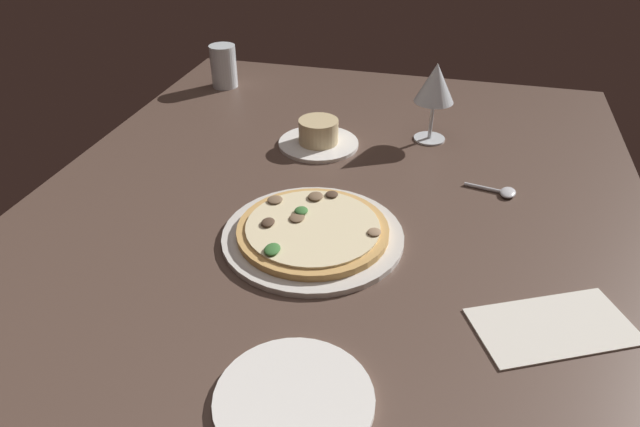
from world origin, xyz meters
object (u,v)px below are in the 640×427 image
paper_menu (553,326)px  side_plate (294,399)px  spoon (502,191)px  wine_glass_far (435,85)px  pizza_main (313,232)px  water_glass (224,68)px  ramekin_on_saucer (318,136)px

paper_menu → side_plate: bearing=97.5°
spoon → wine_glass_far: bearing=37.6°
pizza_main → spoon: size_ratio=3.06×
wine_glass_far → pizza_main: bearing=160.3°
water_glass → spoon: water_glass is taller
pizza_main → water_glass: size_ratio=2.75×
paper_menu → spoon: spoon is taller
pizza_main → paper_menu: pizza_main is taller
ramekin_on_saucer → water_glass: 42.84cm
paper_menu → wine_glass_far: bearing=-4.7°
spoon → side_plate: bearing=156.4°
side_plate → paper_menu: bearing=-56.0°
pizza_main → side_plate: bearing=-168.8°
pizza_main → spoon: bearing=-53.5°
side_plate → paper_menu: (20.26, -30.06, -0.30)cm
water_glass → side_plate: size_ratio=0.57×
wine_glass_far → spoon: size_ratio=1.75×
ramekin_on_saucer → side_plate: bearing=-167.9°
paper_menu → spoon: (33.96, 6.33, 0.31)cm
side_plate → spoon: spoon is taller
ramekin_on_saucer → spoon: (-10.85, -37.67, -1.68)cm
side_plate → ramekin_on_saucer: bearing=12.1°
pizza_main → water_glass: bearing=33.5°
water_glass → spoon: 80.25cm
ramekin_on_saucer → wine_glass_far: bearing=-68.8°
side_plate → paper_menu: side_plate is taller
paper_menu → ramekin_on_saucer: bearing=18.0°
paper_menu → spoon: size_ratio=2.17×
pizza_main → ramekin_on_saucer: (33.10, 7.60, 0.96)cm
pizza_main → ramekin_on_saucer: size_ratio=1.74×
pizza_main → wine_glass_far: wine_glass_far is taller
ramekin_on_saucer → side_plate: (-65.07, -13.94, -1.69)cm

